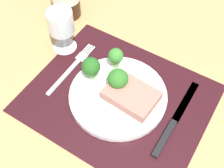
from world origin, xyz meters
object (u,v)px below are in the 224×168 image
(plate, at_px, (118,96))
(fork, at_px, (72,68))
(steak, at_px, (131,95))
(knife, at_px, (173,123))
(wine_glass, at_px, (61,24))

(plate, height_order, fork, plate)
(plate, bearing_deg, steak, 9.81)
(fork, relative_size, knife, 0.83)
(plate, height_order, knife, plate)
(fork, bearing_deg, steak, -4.21)
(steak, height_order, knife, steak)
(knife, bearing_deg, wine_glass, 167.71)
(knife, bearing_deg, steak, 177.66)
(knife, bearing_deg, plate, 179.90)
(plate, distance_m, steak, 0.04)
(plate, relative_size, wine_glass, 1.93)
(knife, relative_size, wine_glass, 1.91)
(wine_glass, bearing_deg, steak, -14.41)
(plate, xyz_separation_m, steak, (0.03, 0.01, 0.02))
(fork, bearing_deg, plate, -6.94)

